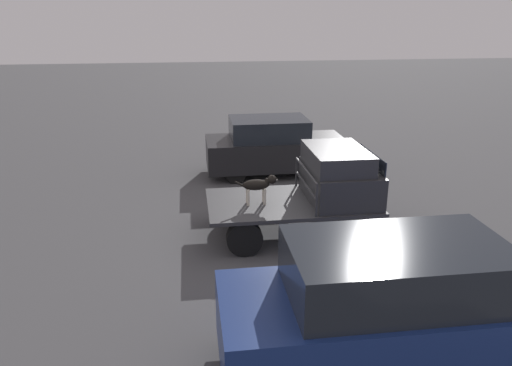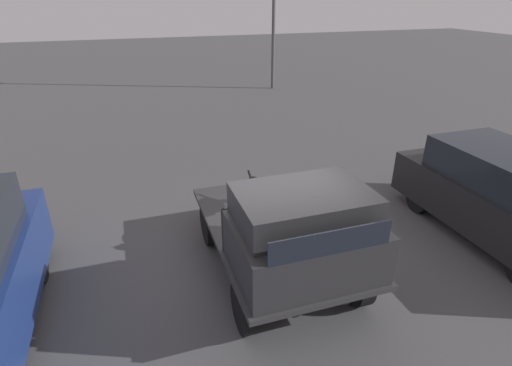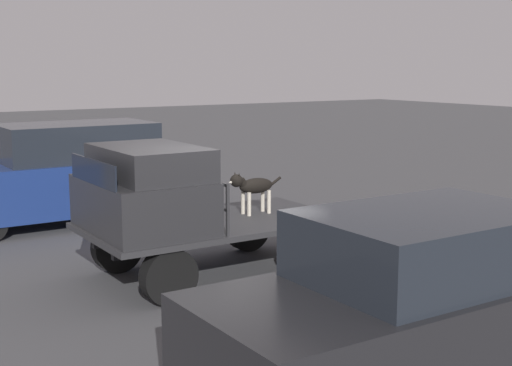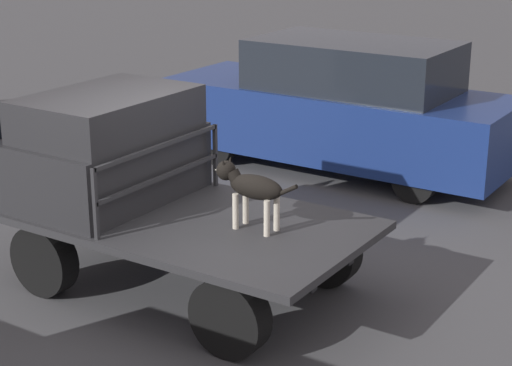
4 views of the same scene
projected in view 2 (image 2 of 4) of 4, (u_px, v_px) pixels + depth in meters
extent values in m
plane|color=#474749|center=(275.00, 268.00, 6.97)|extent=(80.00, 80.00, 0.00)
cylinder|color=black|center=(356.00, 281.00, 6.07)|extent=(0.75, 0.24, 0.75)
cylinder|color=black|center=(245.00, 307.00, 5.57)|extent=(0.75, 0.24, 0.75)
cylinder|color=black|center=(296.00, 210.00, 8.04)|extent=(0.75, 0.24, 0.75)
cylinder|color=black|center=(210.00, 225.00, 7.54)|extent=(0.75, 0.24, 0.75)
cube|color=black|center=(295.00, 233.00, 6.79)|extent=(3.42, 0.10, 0.18)
cube|color=black|center=(255.00, 241.00, 6.59)|extent=(3.42, 0.10, 0.18)
cube|color=#2D2D30|center=(276.00, 230.00, 6.63)|extent=(3.72, 2.08, 0.08)
cube|color=#28282B|center=(304.00, 246.00, 5.52)|extent=(1.43, 1.96, 0.72)
cube|color=#28282B|center=(303.00, 206.00, 5.36)|extent=(1.21, 1.81, 0.44)
cube|color=black|center=(332.00, 243.00, 4.70)|extent=(0.02, 1.61, 0.33)
cube|color=#2D2D30|center=(338.00, 209.00, 6.47)|extent=(0.04, 0.04, 0.71)
cube|color=#2D2D30|center=(223.00, 229.00, 5.92)|extent=(0.04, 0.04, 0.71)
cube|color=#2D2D30|center=(284.00, 200.00, 6.05)|extent=(0.04, 1.92, 0.04)
cube|color=#2D2D30|center=(283.00, 219.00, 6.20)|extent=(0.04, 1.92, 0.04)
cylinder|color=beige|center=(264.00, 202.00, 7.08)|extent=(0.06, 0.06, 0.36)
cylinder|color=beige|center=(254.00, 203.00, 7.03)|extent=(0.06, 0.06, 0.36)
cylinder|color=beige|center=(257.00, 193.00, 7.38)|extent=(0.06, 0.06, 0.36)
cylinder|color=beige|center=(248.00, 194.00, 7.33)|extent=(0.06, 0.06, 0.36)
ellipsoid|color=black|center=(256.00, 185.00, 7.09)|extent=(0.58, 0.24, 0.24)
sphere|color=beige|center=(259.00, 191.00, 6.97)|extent=(0.11, 0.11, 0.11)
cylinder|color=black|center=(261.00, 188.00, 6.85)|extent=(0.17, 0.13, 0.16)
sphere|color=black|center=(262.00, 188.00, 6.75)|extent=(0.20, 0.20, 0.20)
cone|color=beige|center=(264.00, 191.00, 6.68)|extent=(0.11, 0.11, 0.11)
cone|color=black|center=(265.00, 183.00, 6.74)|extent=(0.06, 0.08, 0.10)
cone|color=black|center=(259.00, 184.00, 6.71)|extent=(0.06, 0.08, 0.10)
cylinder|color=black|center=(250.00, 176.00, 7.37)|extent=(0.25, 0.04, 0.17)
cylinder|color=black|center=(474.00, 189.00, 9.06)|extent=(0.60, 0.20, 0.60)
cylinder|color=black|center=(419.00, 199.00, 8.64)|extent=(0.60, 0.20, 0.60)
cube|color=black|center=(501.00, 205.00, 7.57)|extent=(4.19, 1.78, 0.86)
cube|color=#1E232B|center=(502.00, 165.00, 7.43)|extent=(2.30, 1.60, 0.62)
cylinder|color=black|center=(38.00, 266.00, 6.53)|extent=(0.60, 0.20, 0.60)
cylinder|color=#4C4C51|center=(274.00, 6.00, 18.29)|extent=(0.16, 0.16, 7.51)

